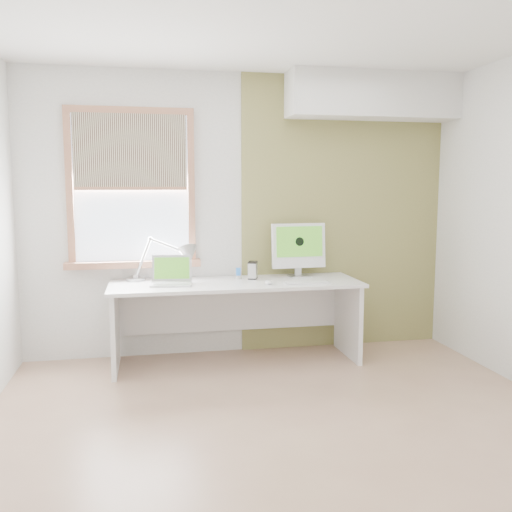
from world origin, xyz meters
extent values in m
cube|color=tan|center=(0.00, 0.00, -0.01)|extent=(4.00, 3.50, 0.02)
cube|color=white|center=(0.00, 0.00, 2.61)|extent=(4.00, 3.50, 0.02)
cube|color=silver|center=(0.00, 1.76, 1.30)|extent=(4.00, 0.02, 2.60)
cube|color=silver|center=(0.00, -1.76, 1.30)|extent=(4.00, 0.02, 2.60)
cube|color=olive|center=(1.00, 1.74, 1.30)|extent=(2.00, 0.02, 2.60)
cube|color=white|center=(1.20, 1.57, 2.40)|extent=(1.60, 0.40, 0.42)
cube|color=#9F674C|center=(-1.53, 1.72, 1.55)|extent=(0.06, 0.06, 1.42)
cube|color=#9F674C|center=(-0.47, 1.72, 1.55)|extent=(0.06, 0.06, 1.42)
cube|color=#9F674C|center=(-1.00, 1.72, 2.23)|extent=(1.00, 0.06, 0.06)
cube|color=#9F674C|center=(-1.00, 1.70, 0.87)|extent=(1.20, 0.14, 0.06)
cube|color=#D1E2F9|center=(-1.00, 1.74, 1.55)|extent=(1.00, 0.01, 1.30)
cube|color=beige|center=(-1.00, 1.70, 1.88)|extent=(0.98, 0.02, 0.65)
cube|color=#9F674C|center=(-1.00, 1.70, 1.55)|extent=(0.98, 0.03, 0.03)
cube|color=white|center=(-0.11, 1.38, 0.71)|extent=(2.20, 0.70, 0.03)
cube|color=white|center=(-1.16, 1.38, 0.35)|extent=(0.04, 0.64, 0.70)
cube|color=white|center=(0.94, 1.38, 0.35)|extent=(0.04, 0.64, 0.70)
cube|color=white|center=(-0.11, 1.70, 0.45)|extent=(2.08, 0.02, 0.48)
cylinder|color=#B6B9BB|center=(-0.98, 1.63, 0.74)|extent=(0.19, 0.19, 0.02)
sphere|color=#B6B9BB|center=(-0.98, 1.63, 0.76)|extent=(0.06, 0.06, 0.05)
cylinder|color=#B6B9BB|center=(-0.92, 1.62, 0.93)|extent=(0.16, 0.05, 0.35)
sphere|color=#B6B9BB|center=(-0.85, 1.61, 1.10)|extent=(0.05, 0.05, 0.04)
cylinder|color=#B6B9BB|center=(-0.70, 1.57, 1.05)|extent=(0.31, 0.11, 0.14)
sphere|color=#B6B9BB|center=(-0.54, 1.53, 0.99)|extent=(0.04, 0.04, 0.04)
cone|color=#B6B9BB|center=(-0.52, 1.53, 0.96)|extent=(0.23, 0.27, 0.21)
cube|color=#B6B9BB|center=(-0.68, 1.34, 0.74)|extent=(0.37, 0.28, 0.02)
cube|color=#B2B5B7|center=(-0.68, 1.34, 0.75)|extent=(0.31, 0.18, 0.00)
cube|color=#B6B9BB|center=(-0.67, 1.46, 0.86)|extent=(0.35, 0.11, 0.22)
cube|color=#3E7F1D|center=(-0.67, 1.46, 0.86)|extent=(0.31, 0.09, 0.18)
cylinder|color=#B6B9BB|center=(-0.07, 1.54, 0.74)|extent=(0.07, 0.07, 0.02)
cube|color=#B6B9BB|center=(-0.07, 1.54, 0.80)|extent=(0.05, 0.01, 0.10)
cube|color=#194C99|center=(-0.07, 1.53, 0.80)|extent=(0.04, 0.01, 0.07)
cube|color=#B6B9BB|center=(0.06, 1.52, 0.81)|extent=(0.11, 0.14, 0.16)
cube|color=black|center=(0.06, 1.52, 0.88)|extent=(0.11, 0.14, 0.01)
cube|color=black|center=(0.06, 1.52, 0.74)|extent=(0.11, 0.14, 0.01)
cube|color=#B6B9BB|center=(0.51, 1.55, 0.74)|extent=(0.19, 0.18, 0.01)
cube|color=#B6B9BB|center=(0.51, 1.58, 0.82)|extent=(0.06, 0.02, 0.17)
cube|color=white|center=(0.51, 1.57, 1.02)|extent=(0.51, 0.11, 0.42)
cube|color=#3E7F1D|center=(0.51, 1.54, 1.06)|extent=(0.45, 0.05, 0.28)
cylinder|color=black|center=(0.51, 1.54, 1.06)|extent=(0.08, 0.01, 0.08)
cube|color=white|center=(0.48, 1.18, 0.74)|extent=(0.40, 0.12, 0.01)
cube|color=white|center=(0.48, 1.18, 0.75)|extent=(0.37, 0.09, 0.00)
ellipsoid|color=white|center=(0.15, 1.22, 0.75)|extent=(0.07, 0.11, 0.03)
camera|label=1|loc=(-0.87, -3.32, 1.57)|focal=38.43mm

